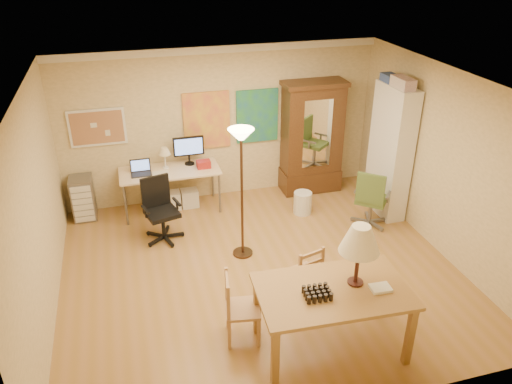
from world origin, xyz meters
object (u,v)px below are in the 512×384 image
object	(u,v)px
armoire	(312,145)
dining_table	(343,275)
office_chair_black	(162,223)
bookshelf	(390,152)
computer_desk	(172,185)
office_chair_green	(370,211)

from	to	relation	value
armoire	dining_table	bearing A→B (deg)	-106.56
dining_table	office_chair_black	xyz separation A→B (m)	(-1.70, 2.87, -0.73)
office_chair_black	bookshelf	distance (m)	3.88
computer_desk	office_chair_green	xyz separation A→B (m)	(3.03, -1.44, -0.19)
dining_table	armoire	size ratio (longest dim) A/B	0.84
computer_desk	armoire	xyz separation A→B (m)	(2.56, 0.08, 0.43)
dining_table	computer_desk	size ratio (longest dim) A/B	1.03
dining_table	computer_desk	bearing A→B (deg)	110.38
computer_desk	armoire	size ratio (longest dim) A/B	0.81
dining_table	office_chair_black	distance (m)	3.41
bookshelf	office_chair_black	bearing A→B (deg)	178.14
dining_table	office_chair_green	distance (m)	2.95
computer_desk	office_chair_black	xyz separation A→B (m)	(-0.29, -0.92, -0.19)
dining_table	bookshelf	xyz separation A→B (m)	(2.09, 2.75, 0.11)
dining_table	bookshelf	distance (m)	3.45
office_chair_green	bookshelf	bearing A→B (deg)	39.62
office_chair_black	dining_table	bearing A→B (deg)	-59.41
office_chair_black	bookshelf	size ratio (longest dim) A/B	0.46
office_chair_green	bookshelf	distance (m)	1.04
dining_table	bookshelf	size ratio (longest dim) A/B	0.78
office_chair_black	office_chair_green	size ratio (longest dim) A/B	1.01
computer_desk	bookshelf	size ratio (longest dim) A/B	0.75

